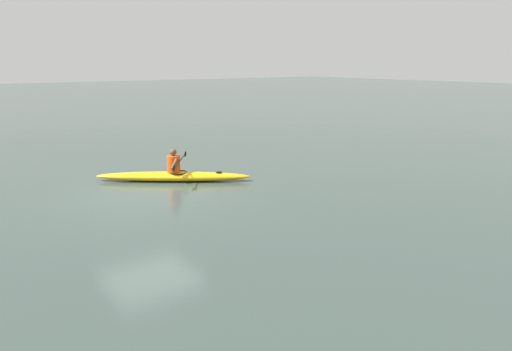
{
  "coord_description": "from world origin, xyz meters",
  "views": [
    {
      "loc": [
        4.84,
        11.73,
        3.52
      ],
      "look_at": [
        -0.92,
        3.81,
        1.17
      ],
      "focal_mm": 33.05,
      "sensor_mm": 36.0,
      "label": 1
    }
  ],
  "objects": [
    {
      "name": "kayaker",
      "position": [
        -1.36,
        -1.01,
        0.58
      ],
      "size": [
        1.52,
        2.03,
        0.71
      ],
      "color": "#E04C14",
      "rests_on": "kayak"
    },
    {
      "name": "ground_plane",
      "position": [
        0.0,
        0.0,
        0.0
      ],
      "size": [
        160.0,
        160.0,
        0.0
      ],
      "primitive_type": "plane",
      "color": "#384742"
    },
    {
      "name": "kayak",
      "position": [
        -1.31,
        -1.04,
        0.14
      ],
      "size": [
        4.14,
        3.28,
        0.28
      ],
      "color": "#EAB214",
      "rests_on": "ground"
    }
  ]
}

